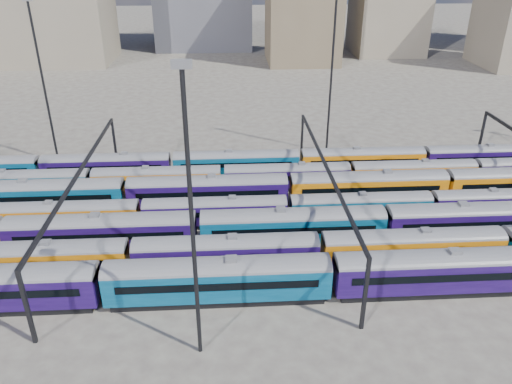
{
  "coord_description": "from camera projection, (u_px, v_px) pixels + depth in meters",
  "views": [
    {
      "loc": [
        -2.11,
        -55.54,
        32.52
      ],
      "look_at": [
        1.5,
        3.15,
        3.0
      ],
      "focal_mm": 35.0,
      "sensor_mm": 36.0,
      "label": 1
    }
  ],
  "objects": [
    {
      "name": "rake_0",
      "position": [
        332.0,
        272.0,
        49.98
      ],
      "size": [
        136.83,
        3.33,
        5.63
      ],
      "color": "black",
      "rests_on": "ground"
    },
    {
      "name": "gantry_2",
      "position": [
        326.0,
        174.0,
        61.75
      ],
      "size": [
        0.35,
        40.35,
        8.03
      ],
      "color": "black",
      "rests_on": "ground"
    },
    {
      "name": "mast_1",
      "position": [
        42.0,
        78.0,
        75.96
      ],
      "size": [
        1.4,
        0.5,
        25.6
      ],
      "color": "black",
      "rests_on": "ground"
    },
    {
      "name": "gantry_1",
      "position": [
        80.0,
        181.0,
        60.1
      ],
      "size": [
        0.35,
        40.35,
        8.03
      ],
      "color": "black",
      "rests_on": "ground"
    },
    {
      "name": "mast_2",
      "position": [
        191.0,
        213.0,
        38.08
      ],
      "size": [
        1.4,
        0.5,
        25.6
      ],
      "color": "black",
      "rests_on": "ground"
    },
    {
      "name": "mast_3",
      "position": [
        332.0,
        71.0,
        80.21
      ],
      "size": [
        1.4,
        0.5,
        25.6
      ],
      "color": "black",
      "rests_on": "ground"
    },
    {
      "name": "rake_6",
      "position": [
        236.0,
        161.0,
        76.45
      ],
      "size": [
        97.69,
        2.86,
        4.81
      ],
      "color": "black",
      "rests_on": "ground"
    },
    {
      "name": "rake_2",
      "position": [
        293.0,
        223.0,
        58.79
      ],
      "size": [
        155.13,
        3.24,
        5.47
      ],
      "color": "black",
      "rests_on": "ground"
    },
    {
      "name": "ground",
      "position": [
        246.0,
        224.0,
        64.25
      ],
      "size": [
        500.0,
        500.0,
        0.0
      ],
      "primitive_type": "plane",
      "color": "#46403B",
      "rests_on": "ground"
    },
    {
      "name": "rake_4",
      "position": [
        289.0,
        186.0,
        67.77
      ],
      "size": [
        131.2,
        3.2,
        5.4
      ],
      "color": "black",
      "rests_on": "ground"
    },
    {
      "name": "rake_5",
      "position": [
        157.0,
        177.0,
        71.41
      ],
      "size": [
        130.61,
        2.73,
        4.58
      ],
      "color": "black",
      "rests_on": "ground"
    },
    {
      "name": "rake_3",
      "position": [
        141.0,
        211.0,
        62.45
      ],
      "size": [
        111.26,
        2.72,
        4.56
      ],
      "color": "black",
      "rests_on": "ground"
    },
    {
      "name": "rake_1",
      "position": [
        226.0,
        250.0,
        54.0
      ],
      "size": [
        143.67,
        3.0,
        5.05
      ],
      "color": "black",
      "rests_on": "ground"
    }
  ]
}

